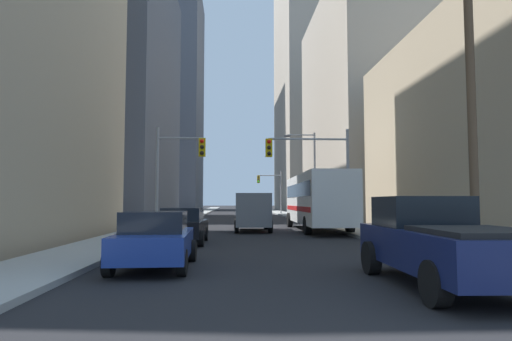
% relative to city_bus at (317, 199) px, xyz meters
% --- Properties ---
extents(sidewalk_left, '(2.67, 160.00, 0.15)m').
position_rel_city_bus_xyz_m(sidewalk_left, '(-10.20, 25.64, -1.85)').
color(sidewalk_left, '#9E9E99').
rests_on(sidewalk_left, ground).
extents(sidewalk_right, '(2.67, 160.00, 0.15)m').
position_rel_city_bus_xyz_m(sidewalk_right, '(2.22, 25.64, -1.85)').
color(sidewalk_right, '#9E9E99').
rests_on(sidewalk_right, ground).
extents(city_bus, '(2.70, 11.54, 3.40)m').
position_rel_city_bus_xyz_m(city_bus, '(0.00, 0.00, 0.00)').
color(city_bus, silver).
rests_on(city_bus, ground).
extents(pickup_truck_navy, '(2.20, 5.45, 1.90)m').
position_rel_city_bus_xyz_m(pickup_truck_navy, '(-0.82, -17.79, -1.00)').
color(pickup_truck_navy, '#141E4C').
rests_on(pickup_truck_navy, ground).
extents(cargo_van_grey, '(2.16, 5.23, 2.26)m').
position_rel_city_bus_xyz_m(cargo_van_grey, '(-4.00, -0.19, -0.64)').
color(cargo_van_grey, slate).
rests_on(cargo_van_grey, ground).
extents(sedan_blue, '(1.96, 4.27, 1.52)m').
position_rel_city_bus_xyz_m(sedan_blue, '(-7.27, -14.96, -1.16)').
color(sedan_blue, navy).
rests_on(sedan_blue, ground).
extents(sedan_black, '(1.95, 4.25, 1.52)m').
position_rel_city_bus_xyz_m(sedan_black, '(-7.31, -7.97, -1.16)').
color(sedan_black, black).
rests_on(sedan_black, ground).
extents(sedan_silver, '(1.95, 4.23, 1.52)m').
position_rel_city_bus_xyz_m(sedan_silver, '(-3.96, 7.38, -1.16)').
color(sedan_silver, '#B7BABF').
rests_on(sedan_silver, ground).
extents(traffic_signal_near_left, '(2.80, 0.44, 6.00)m').
position_rel_city_bus_xyz_m(traffic_signal_near_left, '(-8.31, -1.87, 2.06)').
color(traffic_signal_near_left, gray).
rests_on(traffic_signal_near_left, ground).
extents(traffic_signal_near_right, '(4.88, 0.44, 6.00)m').
position_rel_city_bus_xyz_m(traffic_signal_near_right, '(-0.64, -1.87, 2.16)').
color(traffic_signal_near_right, gray).
rests_on(traffic_signal_near_right, ground).
extents(traffic_signal_far_right, '(3.39, 0.44, 6.00)m').
position_rel_city_bus_xyz_m(traffic_signal_far_right, '(0.06, 33.62, 2.09)').
color(traffic_signal_far_right, gray).
rests_on(traffic_signal_far_right, ground).
extents(utility_pole_right, '(2.20, 0.28, 10.37)m').
position_rel_city_bus_xyz_m(utility_pole_right, '(2.48, -13.38, 3.54)').
color(utility_pole_right, brown).
rests_on(utility_pole_right, ground).
extents(street_lamp_right, '(2.62, 0.32, 7.50)m').
position_rel_city_bus_xyz_m(street_lamp_right, '(1.16, 8.99, 2.64)').
color(street_lamp_right, gray).
rests_on(street_lamp_right, ground).
extents(building_left_mid_office, '(19.46, 24.02, 28.44)m').
position_rel_city_bus_xyz_m(building_left_mid_office, '(-22.25, 21.99, 12.29)').
color(building_left_mid_office, '#4C515B').
rests_on(building_left_mid_office, ground).
extents(building_left_far_tower, '(21.53, 21.73, 47.88)m').
position_rel_city_bus_xyz_m(building_left_far_tower, '(-23.00, 68.47, 22.01)').
color(building_left_far_tower, '#4C515B').
rests_on(building_left_far_tower, ground).
extents(building_right_mid_block, '(14.33, 24.53, 24.56)m').
position_rel_city_bus_xyz_m(building_right_mid_block, '(11.73, 21.59, 10.35)').
color(building_right_mid_block, '#B7A893').
rests_on(building_right_mid_block, ground).
extents(building_right_far_highrise, '(25.42, 28.73, 52.35)m').
position_rel_city_bus_xyz_m(building_right_far_highrise, '(17.46, 63.20, 24.25)').
color(building_right_far_highrise, '#B7A893').
rests_on(building_right_far_highrise, ground).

